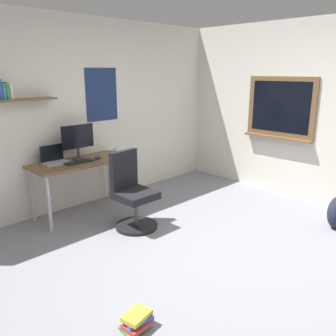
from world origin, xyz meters
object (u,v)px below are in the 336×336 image
at_px(coffee_mug, 116,151).
at_px(desk, 81,167).
at_px(laptop, 54,159).
at_px(office_chair, 132,195).
at_px(keyboard, 79,162).
at_px(computer_mouse, 98,158).
at_px(monitor_primary, 78,139).
at_px(book_stack_on_floor, 137,321).

bearing_deg(coffee_mug, desk, 177.71).
bearing_deg(laptop, office_chair, -62.00).
xyz_separation_m(desk, laptop, (-0.29, 0.14, 0.14)).
height_order(keyboard, computer_mouse, computer_mouse).
height_order(office_chair, monitor_primary, monitor_primary).
bearing_deg(office_chair, keyboard, 110.47).
xyz_separation_m(laptop, coffee_mug, (0.85, -0.16, -0.01)).
height_order(keyboard, coffee_mug, coffee_mug).
relative_size(desk, book_stack_on_floor, 5.40).
bearing_deg(book_stack_on_floor, computer_mouse, 62.27).
relative_size(office_chair, book_stack_on_floor, 3.92).
bearing_deg(monitor_primary, keyboard, -120.80).
relative_size(computer_mouse, coffee_mug, 1.13).
bearing_deg(desk, computer_mouse, -18.59).
bearing_deg(office_chair, laptop, 118.00).
height_order(desk, computer_mouse, computer_mouse).
bearing_deg(monitor_primary, office_chair, -78.96).
bearing_deg(keyboard, coffee_mug, 4.61).
relative_size(laptop, book_stack_on_floor, 1.28).
bearing_deg(book_stack_on_floor, laptop, 75.14).
bearing_deg(book_stack_on_floor, keyboard, 68.36).
xyz_separation_m(laptop, computer_mouse, (0.51, -0.21, -0.04)).
distance_m(monitor_primary, computer_mouse, 0.35).
relative_size(keyboard, computer_mouse, 3.56).
bearing_deg(keyboard, desk, 47.81).
distance_m(keyboard, coffee_mug, 0.62).
bearing_deg(computer_mouse, desk, 161.41).
bearing_deg(keyboard, book_stack_on_floor, -111.64).
xyz_separation_m(keyboard, coffee_mug, (0.62, 0.05, 0.04)).
bearing_deg(keyboard, monitor_primary, 59.20).
bearing_deg(coffee_mug, monitor_primary, 167.61).
height_order(desk, monitor_primary, monitor_primary).
distance_m(laptop, book_stack_on_floor, 2.57).
height_order(monitor_primary, coffee_mug, monitor_primary).
xyz_separation_m(keyboard, book_stack_on_floor, (-0.86, -2.17, -0.68)).
bearing_deg(laptop, desk, -25.54).
bearing_deg(monitor_primary, computer_mouse, -42.15).
relative_size(coffee_mug, book_stack_on_floor, 0.38).
bearing_deg(book_stack_on_floor, desk, 67.55).
relative_size(desk, laptop, 4.22).
height_order(computer_mouse, book_stack_on_floor, computer_mouse).
xyz_separation_m(office_chair, monitor_primary, (-0.17, 0.90, 0.60)).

